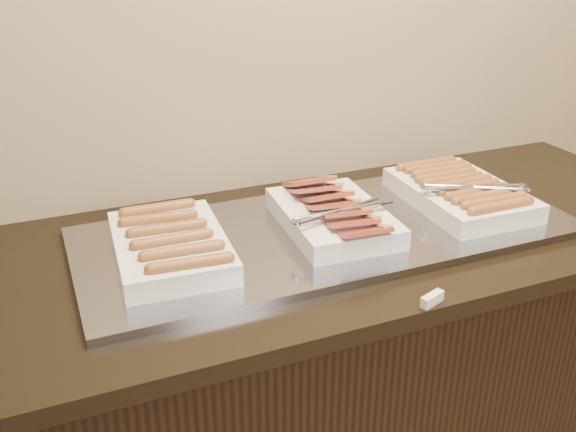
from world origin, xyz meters
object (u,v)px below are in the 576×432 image
Objects in this scene: dish_left at (170,245)px; dish_center at (333,215)px; warming_tray at (328,231)px; dish_right at (461,192)px; counter at (318,383)px.

dish_left is 0.99× the size of dish_center.
warming_tray is 0.04m from dish_center.
dish_right reaches higher than warming_tray.
dish_left is at bearing -178.52° from dish_right.
counter is 0.64m from dish_right.
dish_center is 0.96× the size of dish_right.
counter is 5.35× the size of dish_right.
dish_center reaches higher than dish_left.
warming_tray is at bearing 0.00° from counter.
warming_tray is 0.39m from dish_right.
dish_right reaches higher than dish_left.
dish_center is 0.37m from dish_right.
dish_center is at bearing -178.14° from dish_right.
counter is 5.59× the size of dish_left.
warming_tray is 3.26× the size of dish_left.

